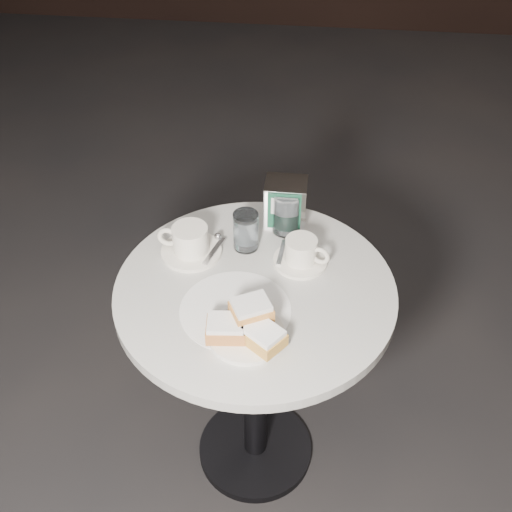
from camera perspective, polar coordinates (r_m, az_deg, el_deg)
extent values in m
plane|color=black|center=(2.17, -0.06, -16.93)|extent=(7.00, 7.00, 0.00)
cylinder|color=black|center=(2.16, -0.06, -16.73)|extent=(0.36, 0.36, 0.03)
cylinder|color=black|center=(1.87, -0.07, -11.10)|extent=(0.07, 0.07, 0.70)
cylinder|color=silver|center=(1.60, -0.08, -3.16)|extent=(0.70, 0.70, 0.03)
cylinder|color=white|center=(1.53, -1.85, -4.79)|extent=(0.34, 0.34, 0.00)
cylinder|color=white|center=(1.47, -0.86, -6.99)|extent=(0.21, 0.21, 0.01)
cube|color=#C2783B|center=(1.45, -2.70, -6.56)|extent=(0.09, 0.08, 0.03)
cube|color=white|center=(1.43, -2.73, -5.96)|extent=(0.09, 0.07, 0.01)
cube|color=gold|center=(1.43, 0.66, -7.32)|extent=(0.11, 0.11, 0.03)
cube|color=white|center=(1.42, 0.67, -6.71)|extent=(0.10, 0.10, 0.01)
cube|color=#D58D41|center=(1.45, -0.43, -4.97)|extent=(0.11, 0.10, 0.03)
cube|color=white|center=(1.43, -0.43, -4.35)|extent=(0.10, 0.09, 0.01)
cylinder|color=white|center=(1.69, -5.76, 0.43)|extent=(0.16, 0.16, 0.01)
cylinder|color=white|center=(1.66, -5.85, 1.50)|extent=(0.10, 0.10, 0.07)
cylinder|color=#866349|center=(1.64, -5.92, 2.29)|extent=(0.09, 0.09, 0.00)
torus|color=silver|center=(1.67, -7.84, 1.69)|extent=(0.06, 0.02, 0.06)
cube|color=#BBBBC0|center=(1.67, -3.74, 0.46)|extent=(0.04, 0.11, 0.00)
sphere|color=silver|center=(1.71, -3.40, 1.76)|extent=(0.02, 0.02, 0.02)
cylinder|color=white|center=(1.65, 3.96, -0.40)|extent=(0.18, 0.18, 0.01)
cylinder|color=white|center=(1.63, 4.02, 0.55)|extent=(0.10, 0.10, 0.06)
cylinder|color=#996F53|center=(1.61, 4.06, 1.24)|extent=(0.10, 0.10, 0.00)
torus|color=silver|center=(1.62, 5.73, 0.01)|extent=(0.05, 0.03, 0.05)
cube|color=silver|center=(1.66, 2.27, 0.34)|extent=(0.02, 0.10, 0.00)
sphere|color=silver|center=(1.70, 2.95, 1.39)|extent=(0.02, 0.02, 0.02)
cylinder|color=white|center=(1.67, -0.91, 2.26)|extent=(0.07, 0.07, 0.11)
cylinder|color=silver|center=(1.67, -0.91, 2.15)|extent=(0.06, 0.06, 0.09)
cylinder|color=silver|center=(1.72, 2.73, 3.92)|extent=(0.08, 0.08, 0.12)
cylinder|color=silver|center=(1.72, 2.73, 3.79)|extent=(0.07, 0.07, 0.10)
cube|color=silver|center=(1.74, 2.64, 4.79)|extent=(0.11, 0.09, 0.13)
cube|color=#175238|center=(1.70, 2.52, 3.95)|extent=(0.09, 0.00, 0.11)
cube|color=white|center=(1.69, 2.53, 4.40)|extent=(0.07, 0.00, 0.05)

